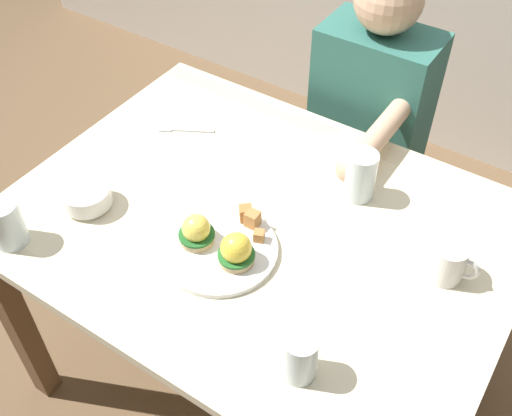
# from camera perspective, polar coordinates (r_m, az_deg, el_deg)

# --- Properties ---
(ground_plane) EXTENTS (6.00, 6.00, 0.00)m
(ground_plane) POSITION_cam_1_polar(r_m,az_deg,el_deg) (2.06, 0.24, -15.51)
(ground_plane) COLOR brown
(dining_table) EXTENTS (1.20, 0.90, 0.74)m
(dining_table) POSITION_cam_1_polar(r_m,az_deg,el_deg) (1.54, 0.31, -3.97)
(dining_table) COLOR beige
(dining_table) RESTS_ON ground_plane
(eggs_benedict_plate) EXTENTS (0.27, 0.27, 0.09)m
(eggs_benedict_plate) POSITION_cam_1_polar(r_m,az_deg,el_deg) (1.38, -3.40, -3.43)
(eggs_benedict_plate) COLOR white
(eggs_benedict_plate) RESTS_ON dining_table
(fruit_bowl) EXTENTS (0.12, 0.12, 0.05)m
(fruit_bowl) POSITION_cam_1_polar(r_m,az_deg,el_deg) (1.54, -15.56, 0.98)
(fruit_bowl) COLOR white
(fruit_bowl) RESTS_ON dining_table
(coffee_mug) EXTENTS (0.11, 0.08, 0.09)m
(coffee_mug) POSITION_cam_1_polar(r_m,az_deg,el_deg) (1.38, 17.63, -4.75)
(coffee_mug) COLOR white
(coffee_mug) RESTS_ON dining_table
(fork) EXTENTS (0.14, 0.09, 0.00)m
(fork) POSITION_cam_1_polar(r_m,az_deg,el_deg) (1.73, -6.87, 7.32)
(fork) COLOR silver
(fork) RESTS_ON dining_table
(water_glass_near) EXTENTS (0.08, 0.08, 0.12)m
(water_glass_near) POSITION_cam_1_polar(r_m,az_deg,el_deg) (1.49, -22.33, -1.54)
(water_glass_near) COLOR silver
(water_glass_near) RESTS_ON dining_table
(water_glass_far) EXTENTS (0.07, 0.07, 0.11)m
(water_glass_far) POSITION_cam_1_polar(r_m,az_deg,el_deg) (1.18, 4.12, -13.89)
(water_glass_far) COLOR silver
(water_glass_far) RESTS_ON dining_table
(water_glass_extra) EXTENTS (0.08, 0.08, 0.13)m
(water_glass_extra) POSITION_cam_1_polar(r_m,az_deg,el_deg) (1.51, 9.75, 2.79)
(water_glass_extra) COLOR silver
(water_glass_extra) RESTS_ON dining_table
(diner_person) EXTENTS (0.34, 0.54, 1.14)m
(diner_person) POSITION_cam_1_polar(r_m,az_deg,el_deg) (1.92, 10.38, 7.75)
(diner_person) COLOR #33333D
(diner_person) RESTS_ON ground_plane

